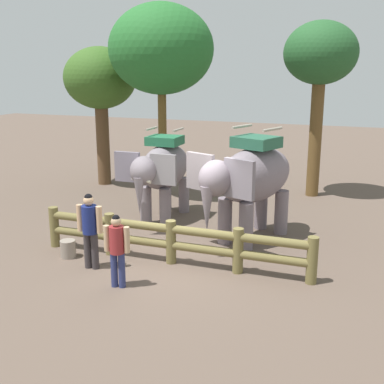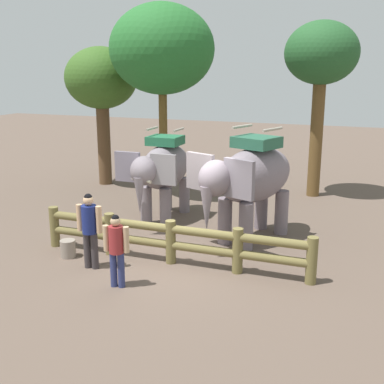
# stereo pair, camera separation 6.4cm
# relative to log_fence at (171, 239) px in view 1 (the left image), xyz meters

# --- Properties ---
(ground_plane) EXTENTS (60.00, 60.00, 0.00)m
(ground_plane) POSITION_rel_log_fence_xyz_m (-0.00, 0.21, -0.60)
(ground_plane) COLOR brown
(log_fence) EXTENTS (6.75, 0.28, 1.05)m
(log_fence) POSITION_rel_log_fence_xyz_m (0.00, 0.00, 0.00)
(log_fence) COLOR brown
(log_fence) RESTS_ON ground
(elephant_near_left) EXTENTS (1.84, 3.21, 2.77)m
(elephant_near_left) POSITION_rel_log_fence_xyz_m (-1.56, 3.05, 0.95)
(elephant_near_left) COLOR gray
(elephant_near_left) RESTS_ON ground
(elephant_center) EXTENTS (2.60, 3.62, 3.04)m
(elephant_center) POSITION_rel_log_fence_xyz_m (1.33, 2.17, 1.10)
(elephant_center) COLOR slate
(elephant_center) RESTS_ON ground
(tourist_woman_in_black) EXTENTS (0.63, 0.36, 1.78)m
(tourist_woman_in_black) POSITION_rel_log_fence_xyz_m (-1.60, -0.93, 0.43)
(tourist_woman_in_black) COLOR #363033
(tourist_woman_in_black) RESTS_ON ground
(tourist_man_in_blue) EXTENTS (0.56, 0.35, 1.59)m
(tourist_man_in_blue) POSITION_rel_log_fence_xyz_m (-0.54, -1.59, 0.32)
(tourist_man_in_blue) COLOR navy
(tourist_man_in_blue) RESTS_ON ground
(tree_far_left) EXTENTS (2.51, 2.51, 6.06)m
(tree_far_left) POSITION_rel_log_fence_xyz_m (2.34, 7.60, 4.22)
(tree_far_left) COLOR brown
(tree_far_left) RESTS_ON ground
(tree_back_center) EXTENTS (3.61, 3.61, 6.65)m
(tree_back_center) POSITION_rel_log_fence_xyz_m (-2.80, 5.88, 4.49)
(tree_back_center) COLOR brown
(tree_back_center) RESTS_ON ground
(tree_far_right) EXTENTS (2.74, 2.74, 5.29)m
(tree_far_right) POSITION_rel_log_fence_xyz_m (-5.65, 6.54, 3.40)
(tree_far_right) COLOR brown
(tree_far_right) RESTS_ON ground
(feed_bucket) EXTENTS (0.37, 0.37, 0.43)m
(feed_bucket) POSITION_rel_log_fence_xyz_m (-2.50, -0.56, -0.39)
(feed_bucket) COLOR gray
(feed_bucket) RESTS_ON ground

